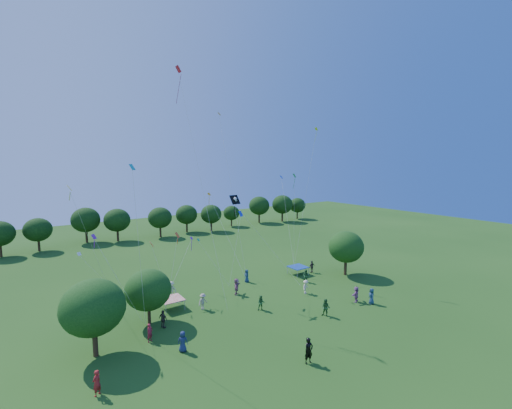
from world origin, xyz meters
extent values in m
plane|color=#255017|center=(0.00, 0.00, 0.00)|extent=(160.00, 160.00, 0.00)
cylinder|color=#422B19|center=(-14.64, 14.90, 0.96)|extent=(0.40, 0.40, 1.92)
ellipsoid|color=#1A4614|center=(-14.64, 14.90, 3.97)|extent=(4.82, 4.82, 4.34)
cylinder|color=#422B19|center=(-9.47, 17.97, 0.73)|extent=(0.30, 0.30, 1.47)
ellipsoid|color=#1A4614|center=(-9.47, 17.97, 3.27)|extent=(4.24, 4.24, 3.82)
cylinder|color=#422B19|center=(16.63, 16.84, 0.93)|extent=(0.38, 0.38, 1.87)
ellipsoid|color=#1A4614|center=(16.63, 16.84, 3.84)|extent=(4.64, 4.64, 4.18)
cylinder|color=#422B19|center=(-21.78, 54.28, 0.93)|extent=(0.38, 0.38, 1.87)
cylinder|color=#422B19|center=(-16.56, 54.89, 0.92)|extent=(0.38, 0.38, 1.84)
ellipsoid|color=#14360F|center=(-16.56, 54.89, 3.72)|extent=(4.42, 4.42, 3.98)
cylinder|color=#422B19|center=(-8.83, 57.29, 1.07)|extent=(0.44, 0.44, 2.14)
ellipsoid|color=#14360F|center=(-8.83, 57.29, 4.33)|extent=(5.14, 5.14, 4.63)
cylinder|color=#422B19|center=(-3.73, 55.12, 1.01)|extent=(0.42, 0.42, 2.03)
ellipsoid|color=#14360F|center=(-3.73, 55.12, 4.09)|extent=(4.86, 4.86, 4.37)
cylinder|color=#422B19|center=(4.25, 54.00, 0.98)|extent=(0.40, 0.40, 1.96)
ellipsoid|color=#14360F|center=(4.25, 54.00, 3.96)|extent=(4.71, 4.71, 4.24)
cylinder|color=#422B19|center=(10.62, 55.53, 0.96)|extent=(0.39, 0.39, 1.91)
ellipsoid|color=#14360F|center=(10.62, 55.53, 3.87)|extent=(4.59, 4.59, 4.13)
cylinder|color=#422B19|center=(15.42, 53.36, 0.94)|extent=(0.39, 0.39, 1.89)
ellipsoid|color=#14360F|center=(15.42, 53.36, 3.82)|extent=(4.54, 4.54, 4.08)
cylinder|color=#422B19|center=(22.08, 55.90, 0.79)|extent=(0.33, 0.33, 1.58)
ellipsoid|color=#14360F|center=(22.08, 55.90, 3.20)|extent=(3.80, 3.80, 3.42)
cylinder|color=#422B19|center=(30.27, 56.13, 1.07)|extent=(0.44, 0.44, 2.13)
ellipsoid|color=#14360F|center=(30.27, 56.13, 4.31)|extent=(5.12, 5.12, 4.61)
cylinder|color=#422B19|center=(36.10, 54.14, 1.09)|extent=(0.45, 0.45, 2.18)
ellipsoid|color=#14360F|center=(36.10, 54.14, 4.41)|extent=(5.24, 5.24, 4.72)
cylinder|color=#422B19|center=(42.14, 55.19, 0.91)|extent=(0.37, 0.37, 1.81)
ellipsoid|color=#14360F|center=(42.14, 55.19, 3.66)|extent=(4.35, 4.35, 3.91)
cube|color=red|center=(-6.54, 19.84, 1.05)|extent=(2.20, 2.20, 0.08)
cylinder|color=#999999|center=(-7.54, 18.84, 0.55)|extent=(0.05, 0.05, 1.10)
cylinder|color=#999999|center=(-5.54, 18.84, 0.55)|extent=(0.05, 0.05, 1.10)
cylinder|color=#999999|center=(-7.54, 20.84, 0.55)|extent=(0.05, 0.05, 1.10)
cylinder|color=#999999|center=(-5.54, 20.84, 0.55)|extent=(0.05, 0.05, 1.10)
cube|color=navy|center=(11.46, 20.58, 1.05)|extent=(2.20, 2.20, 0.08)
cylinder|color=#999999|center=(10.46, 19.58, 0.55)|extent=(0.05, 0.05, 1.10)
cylinder|color=#999999|center=(12.46, 19.58, 0.55)|extent=(0.05, 0.05, 1.10)
cylinder|color=#999999|center=(10.46, 21.58, 0.55)|extent=(0.05, 0.05, 1.10)
cylinder|color=#999999|center=(12.46, 21.58, 0.55)|extent=(0.05, 0.05, 1.10)
imported|color=black|center=(-1.66, 4.68, 0.99)|extent=(0.78, 0.54, 1.99)
imported|color=navy|center=(11.43, 8.82, 0.86)|extent=(0.81, 0.96, 1.71)
imported|color=maroon|center=(-15.43, 9.89, 0.87)|extent=(0.77, 0.71, 1.73)
imported|color=#25562A|center=(10.25, 17.69, 0.81)|extent=(0.83, 0.90, 1.62)
imported|color=beige|center=(7.66, 14.98, 0.80)|extent=(1.15, 0.83, 1.61)
imported|color=#37322C|center=(-8.71, 16.31, 0.84)|extent=(0.83, 1.08, 1.68)
imported|color=#90548D|center=(10.50, 10.11, 0.86)|extent=(1.71, 1.14, 1.73)
imported|color=#1A274E|center=(-8.80, 11.58, 0.84)|extent=(0.93, 0.87, 1.68)
imported|color=maroon|center=(-12.73, 22.63, 0.78)|extent=(0.68, 0.55, 1.57)
imported|color=#285B27|center=(5.23, 9.53, 0.87)|extent=(0.80, 0.97, 1.74)
imported|color=beige|center=(-5.52, 22.59, 0.95)|extent=(1.27, 1.27, 1.90)
imported|color=#3E3431|center=(13.57, 20.07, 0.84)|extent=(1.01, 0.51, 1.67)
imported|color=#915473|center=(0.96, 19.28, 0.95)|extent=(1.67, 1.73, 1.90)
imported|color=navy|center=(4.17, 22.06, 0.81)|extent=(0.44, 0.80, 1.61)
imported|color=maroon|center=(-10.48, 14.62, 0.79)|extent=(0.70, 0.61, 1.57)
imported|color=#2C642B|center=(0.83, 14.27, 0.78)|extent=(0.87, 0.75, 1.56)
imported|color=#A79586|center=(-3.99, 17.83, 0.85)|extent=(1.19, 0.75, 1.69)
cube|color=black|center=(0.51, 18.76, 11.01)|extent=(1.19, 0.77, 0.95)
cube|color=black|center=(0.51, 18.81, 9.72)|extent=(0.20, 0.25, 1.18)
sphere|color=white|center=(0.51, 18.70, 11.11)|extent=(0.35, 0.35, 0.35)
cylinder|color=white|center=(0.51, 18.70, 10.83)|extent=(0.25, 0.49, 0.32)
cylinder|color=white|center=(0.51, 18.70, 10.83)|extent=(0.25, 0.49, 0.32)
cylinder|color=beige|center=(3.48, 16.63, 5.92)|extent=(5.96, 4.28, 9.26)
cube|color=red|center=(-4.35, 21.76, 24.56)|extent=(0.39, 0.75, 0.65)
cube|color=red|center=(-4.35, 21.81, 22.60)|extent=(0.49, 0.50, 2.94)
cylinder|color=beige|center=(-3.88, 17.75, 12.78)|extent=(0.95, 8.05, 22.96)
cube|color=#F54A0E|center=(-4.87, 22.02, 7.17)|extent=(0.69, 0.75, 0.58)
cube|color=#F54A0E|center=(-4.87, 22.07, 6.44)|extent=(0.08, 0.16, 0.63)
cylinder|color=beige|center=(-5.65, 21.46, 4.10)|extent=(1.59, 1.14, 5.60)
cube|color=orange|center=(3.41, 27.31, 21.32)|extent=(0.49, 0.58, 0.37)
cylinder|color=beige|center=(3.36, 24.06, 11.21)|extent=(0.13, 6.51, 19.82)
cube|color=#BEE314|center=(12.95, 19.17, 19.26)|extent=(0.31, 0.48, 0.39)
cube|color=#BEE314|center=(12.95, 19.22, 18.31)|extent=(0.22, 0.28, 1.34)
cylinder|color=beige|center=(11.91, 19.89, 10.19)|extent=(2.10, 1.47, 17.78)
cube|color=#1C9B55|center=(-2.62, 21.52, 6.44)|extent=(0.43, 0.41, 0.28)
cylinder|color=beige|center=(-1.36, 20.28, 3.80)|extent=(2.55, 2.50, 5.00)
cube|color=#162CDD|center=(1.59, 19.30, 9.31)|extent=(0.72, 0.61, 0.60)
cylinder|color=beige|center=(0.77, 19.23, 5.17)|extent=(1.66, 0.15, 7.74)
cube|color=purple|center=(-2.32, 24.05, 6.12)|extent=(0.45, 0.42, 0.32)
cube|color=purple|center=(-2.32, 24.10, 5.22)|extent=(0.11, 0.30, 1.30)
cylinder|color=beige|center=(-4.50, 22.29, 3.63)|extent=(4.38, 3.54, 4.67)
cube|color=white|center=(-14.04, 25.85, 5.64)|extent=(0.43, 0.35, 0.33)
cylinder|color=beige|center=(-12.54, 25.51, 3.39)|extent=(3.02, 0.71, 4.19)
cube|color=#0B9BA9|center=(-11.70, 13.22, 14.69)|extent=(0.56, 0.58, 0.45)
cylinder|color=beige|center=(-11.15, 14.29, 7.89)|extent=(1.12, 2.15, 13.18)
cube|color=red|center=(-7.67, 22.12, 6.52)|extent=(0.49, 0.70, 0.55)
cylinder|color=beige|center=(-7.11, 21.45, 3.78)|extent=(1.14, 1.35, 4.96)
cube|color=#FFA20D|center=(2.41, 28.58, 10.76)|extent=(0.55, 0.48, 0.35)
cube|color=#FFA20D|center=(2.41, 28.63, 9.86)|extent=(0.15, 0.28, 1.21)
cylinder|color=beige|center=(2.76, 24.70, 5.94)|extent=(0.71, 7.78, 9.28)
cube|color=yellow|center=(-15.16, 20.02, 12.89)|extent=(0.43, 0.63, 0.49)
cube|color=yellow|center=(-15.16, 20.07, 12.16)|extent=(0.15, 0.17, 0.72)
cylinder|color=beige|center=(-13.31, 22.41, 6.97)|extent=(3.73, 4.80, 11.35)
cube|color=#167B28|center=(9.94, 19.81, 13.39)|extent=(0.49, 0.64, 0.51)
cube|color=#167B28|center=(9.94, 19.86, 12.38)|extent=(0.17, 0.29, 1.27)
cylinder|color=beige|center=(10.45, 20.33, 7.22)|extent=(1.04, 1.05, 11.85)
cube|color=blue|center=(15.19, 28.87, 12.76)|extent=(0.71, 0.66, 0.47)
cylinder|color=beige|center=(13.12, 24.88, 6.90)|extent=(4.16, 7.99, 11.22)
cube|color=purple|center=(-13.79, 18.05, 8.84)|extent=(0.49, 0.52, 0.40)
cube|color=purple|center=(-13.79, 18.10, 8.19)|extent=(0.08, 0.17, 0.69)
cylinder|color=beige|center=(-12.23, 16.97, 4.97)|extent=(3.14, 2.17, 7.35)
camera|label=1|loc=(-18.68, -12.85, 15.04)|focal=24.00mm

